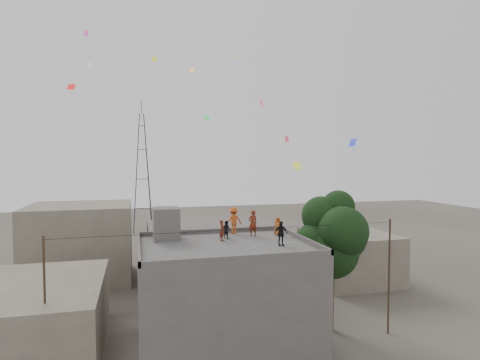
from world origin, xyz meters
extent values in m
plane|color=#423D36|center=(0.00, 0.00, 0.00)|extent=(140.00, 140.00, 0.00)
cube|color=#4F4D4A|center=(0.00, 0.00, 3.00)|extent=(10.00, 8.00, 6.00)
cube|color=#4B4846|center=(0.00, 0.00, 6.05)|extent=(10.00, 8.00, 0.10)
cube|color=#4F4D4A|center=(0.00, 3.92, 6.25)|extent=(10.00, 0.15, 0.30)
cube|color=#4F4D4A|center=(0.00, -3.92, 6.25)|extent=(10.00, 0.15, 0.30)
cube|color=#4F4D4A|center=(4.92, 0.00, 6.25)|extent=(0.15, 8.00, 0.30)
cube|color=#4F4D4A|center=(-4.92, 0.00, 6.25)|extent=(0.15, 8.00, 0.30)
cube|color=#4F4D4A|center=(-3.20, 2.60, 7.10)|extent=(1.60, 1.80, 2.00)
cube|color=#655C50|center=(-11.00, 2.00, 2.00)|extent=(8.00, 10.00, 4.00)
cube|color=#4F4D4A|center=(2.00, 14.00, 2.50)|extent=(12.00, 9.00, 5.00)
cube|color=#655C50|center=(-10.00, 16.00, 3.50)|extent=(9.00, 8.00, 7.00)
cube|color=#655C50|center=(14.00, 10.00, 2.20)|extent=(7.00, 8.00, 4.40)
cylinder|color=black|center=(7.20, 0.50, 2.00)|extent=(0.44, 0.44, 4.00)
cylinder|color=black|center=(7.35, 0.60, 3.60)|extent=(0.64, 0.91, 2.14)
sphere|color=black|center=(7.20, 0.50, 5.20)|extent=(3.60, 3.60, 3.60)
sphere|color=black|center=(8.30, 0.80, 6.00)|extent=(3.00, 3.00, 3.00)
sphere|color=black|center=(6.30, 1.00, 5.60)|extent=(2.80, 2.80, 2.80)
sphere|color=black|center=(7.60, -0.30, 6.60)|extent=(3.20, 3.20, 3.20)
sphere|color=black|center=(6.90, 1.40, 7.40)|extent=(2.60, 2.60, 2.60)
sphere|color=black|center=(8.00, 1.10, 8.00)|extent=(2.20, 2.20, 2.20)
cylinder|color=black|center=(-9.50, -1.50, 3.70)|extent=(0.12, 0.12, 7.40)
cylinder|color=black|center=(10.50, -1.00, 3.70)|extent=(0.12, 0.12, 7.40)
cylinder|color=black|center=(0.50, -1.25, 7.20)|extent=(20.00, 0.52, 0.02)
cylinder|color=black|center=(-4.85, 39.15, 9.00)|extent=(1.27, 1.27, 18.01)
cylinder|color=black|center=(-3.15, 39.15, 9.00)|extent=(1.27, 1.27, 18.01)
cylinder|color=black|center=(-3.15, 40.85, 9.00)|extent=(1.27, 1.27, 18.01)
cylinder|color=black|center=(-4.85, 40.85, 9.00)|extent=(1.27, 1.27, 18.01)
cube|color=black|center=(-4.00, 40.00, 3.60)|extent=(2.36, 0.08, 0.08)
cube|color=black|center=(-4.00, 40.00, 3.60)|extent=(0.08, 2.36, 0.08)
cube|color=black|center=(-4.00, 40.00, 8.10)|extent=(1.81, 0.08, 0.08)
cube|color=black|center=(-4.00, 40.00, 8.10)|extent=(0.08, 1.81, 0.08)
cube|color=black|center=(-4.00, 40.00, 12.60)|extent=(1.26, 0.08, 0.08)
cube|color=black|center=(-4.00, 40.00, 12.60)|extent=(0.08, 1.26, 0.08)
cube|color=black|center=(-4.00, 40.00, 16.20)|extent=(0.82, 0.08, 0.08)
cube|color=black|center=(-4.00, 40.00, 16.20)|extent=(0.08, 0.82, 0.08)
cylinder|color=black|center=(-4.00, 40.00, 19.00)|extent=(0.08, 0.08, 2.00)
imported|color=maroon|center=(2.40, 2.24, 6.95)|extent=(0.69, 0.52, 1.70)
imported|color=#CA5C17|center=(4.12, 2.11, 6.71)|extent=(0.69, 0.57, 1.21)
imported|color=black|center=(0.55, 1.95, 6.66)|extent=(0.68, 0.70, 1.13)
imported|color=black|center=(3.13, -1.05, 6.83)|extent=(0.86, 0.37, 1.45)
imported|color=#CC4C17|center=(1.39, 3.40, 7.00)|extent=(1.23, 0.79, 1.80)
imported|color=maroon|center=(0.11, 1.21, 6.75)|extent=(0.50, 0.57, 1.30)
plane|color=red|center=(-8.83, 4.06, 15.65)|extent=(0.52, 0.38, 0.38)
plane|color=#FF285E|center=(4.76, 7.82, 15.67)|extent=(0.27, 0.58, 0.52)
plane|color=#F9FF27|center=(-3.24, 14.95, 20.29)|extent=(0.50, 0.35, 0.39)
plane|color=#2429CC|center=(9.33, 1.64, 12.30)|extent=(0.31, 0.58, 0.52)
plane|color=silver|center=(-8.59, 12.98, 19.00)|extent=(0.39, 0.33, 0.36)
plane|color=orange|center=(3.90, 11.85, 20.27)|extent=(0.20, 0.41, 0.37)
plane|color=#37CF4F|center=(-0.23, 4.58, 14.02)|extent=(0.53, 0.47, 0.39)
plane|color=#CB2F49|center=(8.30, 11.32, 12.99)|extent=(0.24, 0.49, 0.48)
plane|color=#FBAD1A|center=(-1.43, 3.25, 16.92)|extent=(0.43, 0.47, 0.33)
plane|color=#51B3F4|center=(3.72, 14.38, 21.17)|extent=(0.06, 0.38, 0.38)
plane|color=#F14CB6|center=(-8.06, 5.57, 19.45)|extent=(0.33, 0.31, 0.35)
plane|color=gold|center=(5.57, 2.40, 10.73)|extent=(0.70, 0.50, 0.52)
camera|label=1|loc=(-5.07, -22.91, 11.19)|focal=30.00mm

